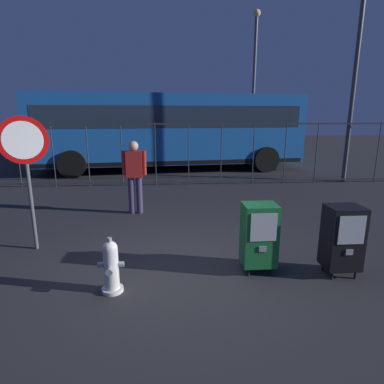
# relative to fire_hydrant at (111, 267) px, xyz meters

# --- Properties ---
(ground_plane) EXTENTS (60.00, 60.00, 0.00)m
(ground_plane) POSITION_rel_fire_hydrant_xyz_m (0.86, 0.51, -0.35)
(ground_plane) COLOR #262628
(fire_hydrant) EXTENTS (0.33, 0.32, 0.75)m
(fire_hydrant) POSITION_rel_fire_hydrant_xyz_m (0.00, 0.00, 0.00)
(fire_hydrant) COLOR silver
(fire_hydrant) RESTS_ON ground_plane
(newspaper_box_primary) EXTENTS (0.48, 0.42, 1.02)m
(newspaper_box_primary) POSITION_rel_fire_hydrant_xyz_m (2.04, 0.42, 0.22)
(newspaper_box_primary) COLOR black
(newspaper_box_primary) RESTS_ON ground_plane
(newspaper_box_secondary) EXTENTS (0.48, 0.42, 1.02)m
(newspaper_box_secondary) POSITION_rel_fire_hydrant_xyz_m (3.18, 0.23, 0.22)
(newspaper_box_secondary) COLOR black
(newspaper_box_secondary) RESTS_ON ground_plane
(stop_sign) EXTENTS (0.71, 0.31, 2.23)m
(stop_sign) POSITION_rel_fire_hydrant_xyz_m (-1.53, 1.48, 1.25)
(stop_sign) COLOR #4C4F54
(stop_sign) RESTS_ON ground_plane
(pedestrian) EXTENTS (0.55, 0.22, 1.67)m
(pedestrian) POSITION_rel_fire_hydrant_xyz_m (-0.02, 3.43, 0.60)
(pedestrian) COLOR #382D51
(pedestrian) RESTS_ON ground_plane
(fence_barrier) EXTENTS (18.03, 0.04, 2.00)m
(fence_barrier) POSITION_rel_fire_hydrant_xyz_m (0.86, 6.46, 0.67)
(fence_barrier) COLOR #2D2D33
(fence_barrier) RESTS_ON ground_plane
(bus_near) EXTENTS (10.69, 3.57, 3.00)m
(bus_near) POSITION_rel_fire_hydrant_xyz_m (0.82, 9.46, 1.36)
(bus_near) COLOR #19519E
(bus_near) RESTS_ON ground_plane
(bus_far) EXTENTS (10.54, 2.92, 3.00)m
(bus_far) POSITION_rel_fire_hydrant_xyz_m (0.33, 13.27, 1.36)
(bus_far) COLOR #4C5156
(bus_far) RESTS_ON ground_plane
(street_light_near_left) EXTENTS (0.32, 0.32, 6.52)m
(street_light_near_left) POSITION_rel_fire_hydrant_xyz_m (6.73, 6.60, 3.46)
(street_light_near_left) COLOR #4C4F54
(street_light_near_left) RESTS_ON ground_plane
(street_light_near_right) EXTENTS (0.32, 0.32, 6.57)m
(street_light_near_right) POSITION_rel_fire_hydrant_xyz_m (4.59, 10.94, 3.48)
(street_light_near_right) COLOR #4C4F54
(street_light_near_right) RESTS_ON ground_plane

